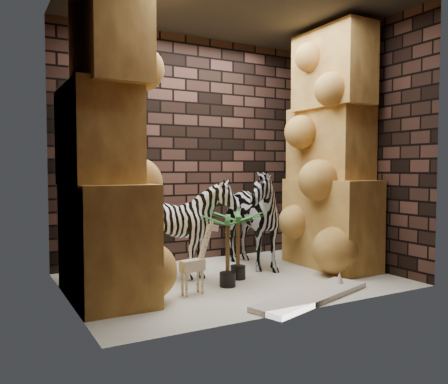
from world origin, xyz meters
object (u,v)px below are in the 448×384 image
zebra_left (186,233)px  palm_front (238,245)px  palm_back (228,251)px  zebra_right (245,210)px  surfboard (312,296)px  giraffe_toy (192,258)px

zebra_left → palm_front: zebra_left is taller
palm_back → zebra_right: bearing=48.2°
palm_back → surfboard: size_ratio=0.51×
palm_front → surfboard: (0.23, -1.01, -0.35)m
giraffe_toy → palm_back: 0.46m
giraffe_toy → zebra_right: bearing=26.1°
palm_back → surfboard: bearing=-57.6°
zebra_right → palm_front: (-0.39, -0.49, -0.34)m
palm_back → surfboard: (0.49, -0.78, -0.35)m
palm_front → giraffe_toy: bearing=-154.9°
giraffe_toy → palm_back: palm_back is taller
palm_front → zebra_left: bearing=149.1°
zebra_right → giraffe_toy: bearing=-143.0°
giraffe_toy → palm_front: size_ratio=0.97×
zebra_right → surfboard: (-0.16, -1.50, -0.69)m
giraffe_toy → palm_front: bearing=14.3°
palm_front → palm_back: (-0.26, -0.23, -0.00)m
zebra_right → zebra_left: size_ratio=1.27×
zebra_right → giraffe_toy: 1.42m
zebra_left → giraffe_toy: 0.69m
zebra_right → giraffe_toy: (-1.10, -0.83, -0.35)m
palm_front → surfboard: 1.09m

